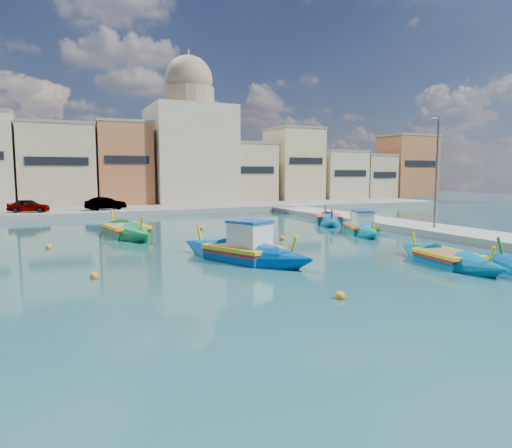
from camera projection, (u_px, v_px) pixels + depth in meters
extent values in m
plane|color=#163C42|center=(228.00, 276.00, 18.93)|extent=(160.00, 160.00, 0.00)
cube|color=gray|center=(120.00, 211.00, 47.89)|extent=(80.00, 8.00, 0.60)
cube|color=tan|center=(57.00, 166.00, 52.01)|extent=(7.88, 7.44, 8.99)
cube|color=gray|center=(55.00, 125.00, 51.49)|extent=(8.04, 7.59, 0.30)
cube|color=black|center=(57.00, 161.00, 48.54)|extent=(6.30, 0.10, 0.90)
cube|color=#BA683A|center=(123.00, 164.00, 54.36)|extent=(6.17, 6.13, 9.43)
cube|color=gray|center=(122.00, 123.00, 53.82)|extent=(6.29, 6.26, 0.30)
cube|color=black|center=(127.00, 160.00, 51.49)|extent=(4.93, 0.10, 0.90)
cube|color=tan|center=(183.00, 178.00, 58.33)|extent=(7.31, 7.69, 6.05)
cube|color=gray|center=(183.00, 153.00, 57.98)|extent=(7.46, 7.85, 0.30)
cube|color=black|center=(192.00, 176.00, 54.76)|extent=(5.85, 0.10, 0.90)
cube|color=tan|center=(241.00, 173.00, 61.33)|extent=(7.54, 7.30, 7.41)
cube|color=gray|center=(241.00, 144.00, 60.90)|extent=(7.69, 7.45, 0.30)
cube|color=black|center=(253.00, 170.00, 57.94)|extent=(6.03, 0.10, 0.90)
cube|color=tan|center=(294.00, 165.00, 64.29)|extent=(6.36, 6.97, 9.63)
cube|color=gray|center=(294.00, 129.00, 63.74)|extent=(6.48, 7.11, 0.30)
cube|color=black|center=(306.00, 161.00, 61.03)|extent=(5.09, 0.10, 0.90)
cube|color=#BFB28E|center=(337.00, 176.00, 67.28)|extent=(6.63, 6.70, 6.65)
cube|color=gray|center=(337.00, 152.00, 66.90)|extent=(6.76, 6.83, 0.30)
cube|color=black|center=(351.00, 173.00, 64.17)|extent=(5.30, 0.10, 0.90)
cube|color=tan|center=(369.00, 177.00, 70.17)|extent=(5.08, 7.51, 6.20)
cube|color=gray|center=(369.00, 156.00, 69.81)|extent=(5.18, 7.66, 0.30)
cube|color=black|center=(385.00, 175.00, 66.69)|extent=(4.06, 0.10, 0.90)
cube|color=#BA683A|center=(407.00, 167.00, 72.13)|extent=(7.79, 6.00, 9.33)
cube|color=gray|center=(408.00, 136.00, 71.60)|extent=(7.95, 6.12, 0.30)
cube|color=black|center=(421.00, 164.00, 69.31)|extent=(6.23, 0.10, 0.90)
cube|color=#BFB28E|center=(190.00, 155.00, 58.52)|extent=(10.00, 10.00, 12.00)
cylinder|color=#9E8466|center=(189.00, 98.00, 57.72)|extent=(6.40, 6.40, 2.40)
sphere|color=#9E8466|center=(189.00, 80.00, 57.48)|extent=(6.00, 6.00, 6.00)
cylinder|color=#9E8466|center=(188.00, 56.00, 57.16)|extent=(0.30, 0.30, 1.60)
cylinder|color=#595B60|center=(436.00, 177.00, 31.08)|extent=(0.16, 0.16, 8.00)
cylinder|color=#595B60|center=(434.00, 119.00, 30.48)|extent=(1.00, 0.10, 0.10)
cube|color=#595B60|center=(429.00, 119.00, 30.28)|extent=(0.35, 0.15, 0.18)
imported|color=#4C1919|center=(29.00, 206.00, 42.96)|extent=(3.93, 2.44, 1.25)
imported|color=#4C1919|center=(106.00, 203.00, 45.80)|extent=(4.11, 2.35, 1.28)
cube|color=#00899E|center=(361.00, 231.00, 32.60)|extent=(2.79, 3.55, 0.87)
cone|color=#00899E|center=(352.00, 226.00, 35.16)|extent=(2.69, 3.31, 2.24)
cone|color=#00899E|center=(371.00, 235.00, 30.04)|extent=(2.69, 3.31, 2.24)
cube|color=gold|center=(361.00, 226.00, 32.56)|extent=(2.92, 3.73, 0.16)
cube|color=red|center=(361.00, 228.00, 32.58)|extent=(2.89, 3.63, 0.09)
cube|color=olive|center=(361.00, 225.00, 32.56)|extent=(2.44, 3.18, 0.05)
cylinder|color=gold|center=(351.00, 218.00, 35.35)|extent=(0.27, 0.43, 0.95)
cylinder|color=gold|center=(372.00, 227.00, 29.72)|extent=(0.27, 0.43, 0.95)
cube|color=white|center=(363.00, 219.00, 32.05)|extent=(1.73, 1.93, 0.96)
cube|color=#0F47A5|center=(363.00, 211.00, 31.99)|extent=(1.84, 2.06, 0.10)
cube|color=#004EA9|center=(242.00, 256.00, 22.38)|extent=(3.33, 3.94, 1.05)
cone|color=#004EA9|center=(204.00, 249.00, 24.18)|extent=(3.23, 3.72, 2.63)
cone|color=#004EA9|center=(288.00, 262.00, 20.58)|extent=(3.23, 3.72, 2.63)
cube|color=yellow|center=(242.00, 247.00, 22.34)|extent=(3.49, 4.14, 0.19)
cube|color=red|center=(242.00, 251.00, 22.36)|extent=(3.45, 4.04, 0.11)
cube|color=olive|center=(242.00, 246.00, 22.33)|extent=(2.92, 3.53, 0.06)
cylinder|color=yellow|center=(200.00, 236.00, 24.28)|extent=(0.34, 0.51, 1.15)
cylinder|color=yellow|center=(293.00, 248.00, 20.32)|extent=(0.34, 0.51, 1.15)
cube|color=white|center=(250.00, 235.00, 21.94)|extent=(2.06, 2.17, 1.16)
cube|color=#0F47A5|center=(250.00, 222.00, 21.87)|extent=(2.19, 2.32, 0.13)
cube|color=#00659D|center=(328.00, 221.00, 38.95)|extent=(3.28, 3.81, 0.99)
cone|color=#00659D|center=(325.00, 217.00, 41.62)|extent=(3.16, 3.60, 2.49)
cone|color=#00659D|center=(331.00, 224.00, 36.27)|extent=(3.16, 3.60, 2.49)
cube|color=red|center=(328.00, 216.00, 38.91)|extent=(3.43, 4.00, 0.18)
cube|color=#197F33|center=(328.00, 218.00, 38.93)|extent=(3.39, 3.91, 0.10)
cube|color=olive|center=(328.00, 215.00, 38.90)|extent=(2.88, 3.41, 0.06)
cylinder|color=red|center=(325.00, 210.00, 41.82)|extent=(0.34, 0.48, 1.08)
cylinder|color=red|center=(332.00, 216.00, 35.94)|extent=(0.34, 0.48, 1.08)
cube|color=#0A7237|center=(126.00, 233.00, 30.92)|extent=(2.76, 3.72, 1.13)
cone|color=#0A7237|center=(114.00, 228.00, 33.26)|extent=(2.73, 3.51, 2.79)
cone|color=#0A7237|center=(140.00, 237.00, 28.58)|extent=(2.73, 3.51, 2.79)
cube|color=yellow|center=(126.00, 226.00, 30.87)|extent=(2.88, 3.92, 0.20)
cube|color=red|center=(126.00, 229.00, 30.89)|extent=(2.88, 3.80, 0.11)
cube|color=olive|center=(126.00, 225.00, 30.86)|extent=(2.38, 3.36, 0.07)
cylinder|color=yellow|center=(113.00, 218.00, 33.41)|extent=(0.24, 0.55, 1.23)
cylinder|color=yellow|center=(142.00, 226.00, 28.26)|extent=(0.24, 0.55, 1.23)
cone|color=#0056A1|center=(506.00, 265.00, 20.01)|extent=(2.26, 3.31, 2.55)
cylinder|color=#187B28|center=(501.00, 249.00, 20.19)|extent=(0.18, 0.49, 1.10)
cube|color=#00689D|center=(447.00, 261.00, 21.23)|extent=(2.13, 2.98, 0.90)
cone|color=#00689D|center=(416.00, 252.00, 23.40)|extent=(2.11, 2.80, 2.23)
cone|color=#00689D|center=(486.00, 270.00, 19.04)|extent=(2.11, 2.80, 2.23)
cube|color=yellow|center=(448.00, 253.00, 21.18)|extent=(2.22, 3.14, 0.16)
cube|color=red|center=(448.00, 257.00, 21.20)|extent=(2.23, 3.04, 0.09)
cube|color=olive|center=(448.00, 252.00, 21.18)|extent=(1.83, 2.69, 0.05)
cylinder|color=yellow|center=(414.00, 240.00, 23.55)|extent=(0.18, 0.44, 0.98)
cylinder|color=yellow|center=(491.00, 258.00, 18.76)|extent=(0.18, 0.44, 0.98)
sphere|color=orange|center=(94.00, 276.00, 18.58)|extent=(0.36, 0.36, 0.36)
sphere|color=orange|center=(229.00, 256.00, 23.09)|extent=(0.36, 0.36, 0.36)
sphere|color=orange|center=(202.00, 229.00, 34.65)|extent=(0.36, 0.36, 0.36)
sphere|color=orange|center=(49.00, 247.00, 25.96)|extent=(0.36, 0.36, 0.36)
sphere|color=orange|center=(420.00, 246.00, 26.26)|extent=(0.36, 0.36, 0.36)
sphere|color=orange|center=(340.00, 296.00, 15.58)|extent=(0.36, 0.36, 0.36)
sphere|color=orange|center=(282.00, 239.00, 29.27)|extent=(0.36, 0.36, 0.36)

